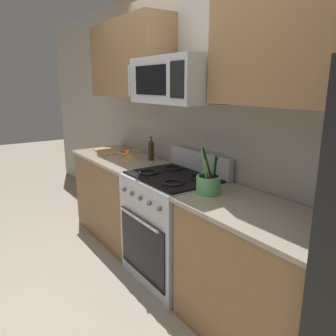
{
  "coord_description": "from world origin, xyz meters",
  "views": [
    {
      "loc": [
        2.11,
        -0.81,
        1.66
      ],
      "look_at": [
        0.1,
        0.58,
        1.03
      ],
      "focal_mm": 34.93,
      "sensor_mm": 36.0,
      "label": 1
    }
  ],
  "objects_px": {
    "utensil_crock": "(208,183)",
    "cutting_board": "(107,151)",
    "microwave": "(177,80)",
    "fruit_basket": "(129,154)",
    "bottle_soy": "(151,149)",
    "range_oven": "(173,226)"
  },
  "relations": [
    {
      "from": "utensil_crock",
      "to": "cutting_board",
      "type": "distance_m",
      "value": 1.75
    },
    {
      "from": "microwave",
      "to": "utensil_crock",
      "type": "height_order",
      "value": "microwave"
    },
    {
      "from": "microwave",
      "to": "fruit_basket",
      "type": "relative_size",
      "value": 3.4
    },
    {
      "from": "utensil_crock",
      "to": "microwave",
      "type": "bearing_deg",
      "value": 172.22
    },
    {
      "from": "microwave",
      "to": "bottle_soy",
      "type": "distance_m",
      "value": 0.94
    },
    {
      "from": "utensil_crock",
      "to": "cutting_board",
      "type": "relative_size",
      "value": 0.91
    },
    {
      "from": "cutting_board",
      "to": "bottle_soy",
      "type": "distance_m",
      "value": 0.67
    },
    {
      "from": "range_oven",
      "to": "bottle_soy",
      "type": "xyz_separation_m",
      "value": [
        -0.64,
        0.18,
        0.55
      ]
    },
    {
      "from": "bottle_soy",
      "to": "microwave",
      "type": "bearing_deg",
      "value": -13.56
    },
    {
      "from": "range_oven",
      "to": "microwave",
      "type": "relative_size",
      "value": 1.42
    },
    {
      "from": "range_oven",
      "to": "fruit_basket",
      "type": "xyz_separation_m",
      "value": [
        -0.83,
        0.03,
        0.48
      ]
    },
    {
      "from": "utensil_crock",
      "to": "cutting_board",
      "type": "bearing_deg",
      "value": 179.3
    },
    {
      "from": "range_oven",
      "to": "utensil_crock",
      "type": "bearing_deg",
      "value": -4.55
    },
    {
      "from": "cutting_board",
      "to": "bottle_soy",
      "type": "height_order",
      "value": "bottle_soy"
    },
    {
      "from": "range_oven",
      "to": "fruit_basket",
      "type": "bearing_deg",
      "value": 178.02
    },
    {
      "from": "fruit_basket",
      "to": "cutting_board",
      "type": "xyz_separation_m",
      "value": [
        -0.45,
        -0.04,
        -0.04
      ]
    },
    {
      "from": "bottle_soy",
      "to": "utensil_crock",
      "type": "bearing_deg",
      "value": -11.14
    },
    {
      "from": "range_oven",
      "to": "utensil_crock",
      "type": "xyz_separation_m",
      "value": [
        0.47,
        -0.04,
        0.51
      ]
    },
    {
      "from": "fruit_basket",
      "to": "bottle_soy",
      "type": "distance_m",
      "value": 0.25
    },
    {
      "from": "fruit_basket",
      "to": "bottle_soy",
      "type": "bearing_deg",
      "value": 39.93
    },
    {
      "from": "utensil_crock",
      "to": "fruit_basket",
      "type": "xyz_separation_m",
      "value": [
        -1.3,
        0.07,
        -0.03
      ]
    },
    {
      "from": "microwave",
      "to": "cutting_board",
      "type": "bearing_deg",
      "value": -178.05
    }
  ]
}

